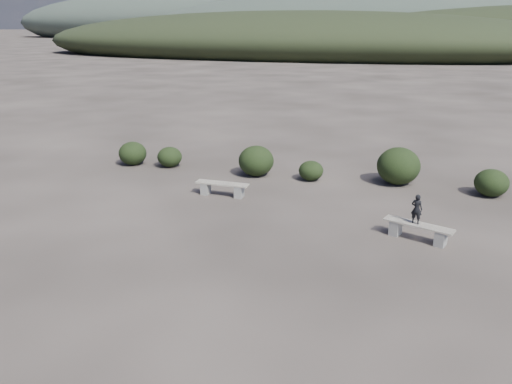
% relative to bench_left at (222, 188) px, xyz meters
% --- Properties ---
extents(ground, '(1200.00, 1200.00, 0.00)m').
position_rel_bench_left_xyz_m(ground, '(2.45, -5.79, -0.30)').
color(ground, '#292320').
rests_on(ground, ground).
extents(bench_left, '(1.98, 0.48, 0.49)m').
position_rel_bench_left_xyz_m(bench_left, '(0.00, 0.00, 0.00)').
color(bench_left, slate).
rests_on(bench_left, ground).
extents(bench_right, '(2.02, 0.98, 0.50)m').
position_rel_bench_left_xyz_m(bench_right, '(6.90, -1.75, 0.00)').
color(bench_right, slate).
rests_on(bench_right, ground).
extents(seated_person, '(0.36, 0.29, 0.88)m').
position_rel_bench_left_xyz_m(seated_person, '(6.80, -1.72, 0.64)').
color(seated_person, black).
rests_on(seated_person, bench_right).
extents(shrub_a, '(1.07, 1.07, 0.88)m').
position_rel_bench_left_xyz_m(shrub_a, '(-3.73, 2.86, 0.14)').
color(shrub_a, black).
rests_on(shrub_a, ground).
extents(shrub_b, '(1.45, 1.45, 1.25)m').
position_rel_bench_left_xyz_m(shrub_b, '(0.29, 2.86, 0.32)').
color(shrub_b, black).
rests_on(shrub_b, ground).
extents(shrub_c, '(0.99, 0.99, 0.79)m').
position_rel_bench_left_xyz_m(shrub_c, '(2.59, 2.97, 0.10)').
color(shrub_c, black).
rests_on(shrub_c, ground).
extents(shrub_d, '(1.66, 1.66, 1.45)m').
position_rel_bench_left_xyz_m(shrub_d, '(5.90, 3.64, 0.43)').
color(shrub_d, black).
rests_on(shrub_d, ground).
extents(shrub_e, '(1.20, 1.20, 1.00)m').
position_rel_bench_left_xyz_m(shrub_e, '(9.21, 3.26, 0.20)').
color(shrub_e, black).
rests_on(shrub_e, ground).
extents(shrub_f, '(1.22, 1.22, 1.03)m').
position_rel_bench_left_xyz_m(shrub_f, '(-5.45, 2.61, 0.22)').
color(shrub_f, black).
rests_on(shrub_f, ground).
extents(mountain_ridges, '(500.00, 400.00, 56.00)m').
position_rel_bench_left_xyz_m(mountain_ridges, '(-5.04, 333.27, 10.54)').
color(mountain_ridges, black).
rests_on(mountain_ridges, ground).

